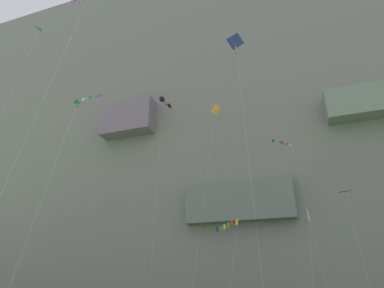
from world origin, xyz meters
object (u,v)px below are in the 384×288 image
Objects in this scene: kite_delta_low_left at (344,198)px; kite_diamond_mid_left at (215,113)px; kite_delta_low_right at (34,45)px; kite_windsock_front_field at (165,102)px; kite_banner_high_center at (81,116)px; kite_diamond_high_right at (309,219)px; kite_banner_far_left at (79,0)px; kite_delta_upper_right at (78,111)px; kite_banner_near_cliff at (287,157)px; kite_diamond_high_left at (236,44)px; kite_banner_upper_mid at (226,227)px.

kite_delta_low_left is 21.09m from kite_diamond_mid_left.
kite_delta_low_right reaches higher than kite_diamond_mid_left.
kite_diamond_mid_left is 7.72m from kite_windsock_front_field.
kite_banner_high_center is at bearing -124.77° from kite_diamond_mid_left.
kite_windsock_front_field is (-17.83, 1.35, 18.88)m from kite_diamond_high_right.
kite_banner_far_left is (3.72, -7.24, 8.08)m from kite_banner_high_center.
kite_delta_upper_right is 33.07m from kite_banner_near_cliff.
kite_banner_near_cliff is 0.70× the size of kite_windsock_front_field.
kite_banner_near_cliff is 0.69× the size of kite_banner_far_left.
kite_delta_low_right is at bearing -141.04° from kite_diamond_mid_left.
kite_banner_near_cliff is (31.09, 4.27, -10.44)m from kite_delta_upper_right.
kite_diamond_high_left is 1.13× the size of kite_windsock_front_field.
kite_delta_upper_right is 18.01m from kite_banner_high_center.
kite_diamond_high_left is (26.89, -4.85, 1.94)m from kite_delta_upper_right.
kite_windsock_front_field is at bearing -170.88° from kite_banner_near_cliff.
kite_windsock_front_field is at bearing 89.38° from kite_banner_far_left.
kite_delta_low_left is 0.57× the size of kite_banner_near_cliff.
kite_delta_upper_right is 1.47× the size of kite_banner_near_cliff.
kite_diamond_high_left reaches higher than kite_diamond_high_right.
kite_diamond_high_left is at bearing -60.66° from kite_diamond_mid_left.
kite_diamond_high_left is (3.54, -5.97, 21.33)m from kite_banner_upper_mid.
kite_diamond_high_left is (-5.60, -5.13, 21.16)m from kite_diamond_high_right.
kite_diamond_mid_left is 20.49m from kite_banner_high_center.
kite_banner_high_center is 0.69× the size of kite_diamond_high_left.
kite_banner_far_left reaches higher than kite_diamond_mid_left.
kite_banner_far_left is at bearing -126.03° from kite_banner_near_cliff.
kite_delta_low_right reaches higher than kite_windsock_front_field.
kite_banner_near_cliff is at bearing 37.55° from kite_banner_high_center.
kite_banner_upper_mid is at bearing -63.10° from kite_diamond_mid_left.
kite_delta_low_left is at bearing -7.49° from kite_diamond_mid_left.
kite_windsock_front_field is (14.65, 1.64, -0.35)m from kite_delta_upper_right.
kite_diamond_mid_left reaches higher than kite_banner_near_cliff.
kite_diamond_high_left reaches higher than kite_windsock_front_field.
kite_banner_high_center reaches higher than kite_banner_near_cliff.
kite_banner_upper_mid is at bearing 174.73° from kite_diamond_high_right.
kite_delta_upper_right is 0.92× the size of kite_diamond_high_left.
kite_delta_upper_right is 22.21m from kite_diamond_mid_left.
kite_banner_upper_mid is at bearing 30.78° from kite_delta_low_right.
kite_diamond_high_left is at bearing -137.48° from kite_diamond_high_right.
kite_delta_upper_right is 1.34× the size of kite_banner_high_center.
kite_delta_low_right is at bearing -134.13° from kite_windsock_front_field.
kite_banner_far_left is at bearing -133.67° from kite_diamond_high_right.
kite_banner_far_left is at bearing -107.47° from kite_diamond_mid_left.
kite_delta_low_left is 22.24m from kite_diamond_high_left.
kite_banner_near_cliff is at bearing -0.85° from kite_diamond_mid_left.
kite_delta_upper_right is 1.04× the size of kite_windsock_front_field.
kite_delta_low_left is 1.19× the size of kite_diamond_high_right.
kite_diamond_high_right is at bearing 21.42° from kite_delta_low_right.
kite_banner_far_left reaches higher than kite_banner_high_center.
kite_windsock_front_field is at bearing 152.08° from kite_diamond_high_left.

